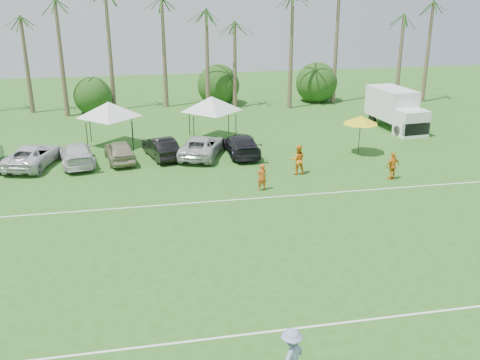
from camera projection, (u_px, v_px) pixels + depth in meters
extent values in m
cube|color=white|center=(216.00, 338.00, 17.88)|extent=(80.00, 0.10, 0.01)
cube|color=white|center=(183.00, 204.00, 28.95)|extent=(80.00, 0.10, 0.01)
cone|color=brown|center=(19.00, 60.00, 47.20)|extent=(0.44, 0.44, 10.00)
cone|color=brown|center=(66.00, 53.00, 47.76)|extent=(0.44, 0.44, 11.00)
cone|color=brown|center=(113.00, 69.00, 49.00)|extent=(0.44, 0.44, 8.00)
cone|color=brown|center=(157.00, 62.00, 49.55)|extent=(0.44, 0.44, 9.00)
cone|color=brown|center=(199.00, 55.00, 50.11)|extent=(0.44, 0.44, 10.00)
cone|color=brown|center=(241.00, 49.00, 50.66)|extent=(0.44, 0.44, 11.00)
cone|color=brown|center=(291.00, 64.00, 52.08)|extent=(0.44, 0.44, 8.00)
cone|color=brown|center=(340.00, 57.00, 52.82)|extent=(0.44, 0.44, 9.00)
cone|color=brown|center=(388.00, 51.00, 53.56)|extent=(0.44, 0.44, 10.00)
cone|color=brown|center=(425.00, 45.00, 54.11)|extent=(0.44, 0.44, 11.00)
cylinder|color=brown|center=(94.00, 103.00, 50.68)|extent=(0.30, 0.30, 1.40)
sphere|color=#183E11|center=(93.00, 91.00, 50.31)|extent=(4.00, 4.00, 4.00)
cylinder|color=brown|center=(219.00, 98.00, 52.86)|extent=(0.30, 0.30, 1.40)
sphere|color=#183E11|center=(219.00, 87.00, 52.48)|extent=(4.00, 4.00, 4.00)
cylinder|color=brown|center=(316.00, 94.00, 54.68)|extent=(0.30, 0.30, 1.40)
sphere|color=#183E11|center=(316.00, 84.00, 54.30)|extent=(4.00, 4.00, 4.00)
imported|color=#DC5318|center=(262.00, 177.00, 30.64)|extent=(0.62, 0.44, 1.59)
imported|color=orange|center=(298.00, 160.00, 33.23)|extent=(0.98, 0.79, 1.88)
imported|color=orange|center=(393.00, 166.00, 32.37)|extent=(1.07, 0.68, 1.69)
cube|color=white|center=(391.00, 103.00, 44.31)|extent=(2.81, 4.66, 2.43)
cube|color=white|center=(411.00, 123.00, 41.84)|extent=(2.38, 1.94, 2.04)
cube|color=black|center=(416.00, 129.00, 41.28)|extent=(2.25, 0.49, 0.97)
cube|color=#E5590C|center=(404.00, 107.00, 44.78)|extent=(0.16, 1.55, 0.87)
cylinder|color=black|center=(398.00, 131.00, 41.96)|extent=(0.37, 0.90, 0.87)
cylinder|color=black|center=(420.00, 129.00, 42.46)|extent=(0.37, 0.90, 0.87)
cylinder|color=black|center=(372.00, 119.00, 45.64)|extent=(0.37, 0.90, 0.87)
cylinder|color=black|center=(392.00, 117.00, 46.15)|extent=(0.37, 0.90, 0.87)
cylinder|color=black|center=(87.00, 138.00, 37.27)|extent=(0.06, 0.06, 2.21)
cylinder|color=black|center=(133.00, 136.00, 37.84)|extent=(0.06, 0.06, 2.21)
cylinder|color=black|center=(90.00, 128.00, 40.14)|extent=(0.06, 0.06, 2.21)
cylinder|color=black|center=(132.00, 126.00, 40.71)|extent=(0.06, 0.06, 2.21)
pyramid|color=silver|center=(108.00, 102.00, 38.24)|extent=(4.77, 4.77, 1.10)
cylinder|color=black|center=(194.00, 131.00, 39.08)|extent=(0.06, 0.06, 2.22)
cylinder|color=black|center=(236.00, 129.00, 39.64)|extent=(0.06, 0.06, 2.22)
cylinder|color=black|center=(189.00, 121.00, 41.96)|extent=(0.06, 0.06, 2.22)
cylinder|color=black|center=(229.00, 120.00, 42.53)|extent=(0.06, 0.06, 2.22)
pyramid|color=silver|center=(211.00, 96.00, 40.05)|extent=(4.80, 4.80, 1.11)
cylinder|color=black|center=(359.00, 137.00, 37.13)|extent=(0.05, 0.05, 2.46)
cone|color=yellow|center=(361.00, 120.00, 36.71)|extent=(2.46, 2.46, 0.56)
imported|color=#8795C0|center=(291.00, 356.00, 15.67)|extent=(1.31, 1.23, 1.77)
imported|color=silver|center=(33.00, 156.00, 34.78)|extent=(3.61, 5.64, 1.45)
imported|color=silver|center=(77.00, 154.00, 35.12)|extent=(2.81, 5.25, 1.45)
imported|color=gray|center=(120.00, 151.00, 35.74)|extent=(2.38, 4.47, 1.45)
imported|color=black|center=(161.00, 147.00, 36.56)|extent=(2.59, 4.64, 1.45)
imported|color=beige|center=(202.00, 146.00, 36.81)|extent=(4.02, 5.71, 1.45)
imported|color=black|center=(241.00, 145.00, 37.16)|extent=(2.09, 5.01, 1.45)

